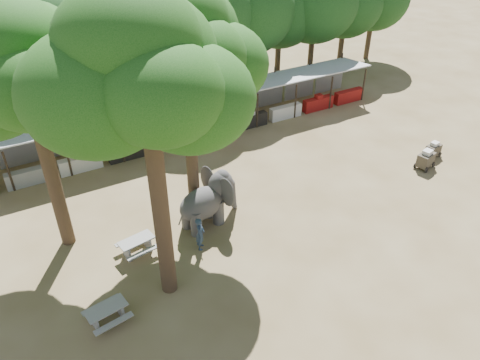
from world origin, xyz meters
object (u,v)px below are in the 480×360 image
yard_tree_center (138,74)px  cart_back (433,149)px  yard_tree_left (19,71)px  elephant (209,200)px  handler (200,234)px  picnic_table_far (137,244)px  yard_tree_back (179,45)px  picnic_table_near (107,313)px  cart_front (426,159)px

yard_tree_center → cart_back: (17.95, 2.04, -8.73)m
yard_tree_left → elephant: 9.71m
yard_tree_left → handler: yard_tree_left is taller
yard_tree_center → picnic_table_far: yard_tree_center is taller
handler → yard_tree_back: bearing=16.2°
yard_tree_back → handler: (-0.68, -2.57, -7.72)m
yard_tree_back → cart_back: (14.95, -1.96, -8.06)m
picnic_table_far → yard_tree_left: bearing=127.2°
picnic_table_near → cart_back: 20.69m
elephant → picnic_table_far: 3.95m
yard_tree_back → cart_front: size_ratio=8.59×
picnic_table_near → cart_back: size_ratio=1.59×
yard_tree_back → cart_back: 17.10m
elephant → yard_tree_back: bearing=105.4°
cart_back → yard_tree_back: bearing=163.1°
handler → yard_tree_center: bearing=152.8°
yard_tree_back → handler: size_ratio=6.87×
picnic_table_far → cart_front: cart_front is taller
cart_back → handler: bearing=172.8°
yard_tree_back → cart_back: yard_tree_back is taller
yard_tree_center → cart_front: bearing=4.8°
yard_tree_center → cart_front: (16.58, 1.39, -8.65)m
cart_back → cart_front: bearing=-163.9°
cart_back → picnic_table_near: bearing=178.1°
cart_front → yard_tree_left: bearing=154.8°
yard_tree_back → picnic_table_near: yard_tree_back is taller
elephant → picnic_table_far: elephant is taller
handler → cart_back: 15.65m
yard_tree_back → cart_back: bearing=-7.5°
yard_tree_back → handler: 8.16m
yard_tree_back → picnic_table_near: size_ratio=6.54×
yard_tree_center → cart_front: size_ratio=9.11×
yard_tree_back → picnic_table_near: 10.83m
cart_front → cart_back: size_ratio=1.21×
picnic_table_near → picnic_table_far: bearing=45.3°
picnic_table_far → cart_front: 16.94m
yard_tree_left → yard_tree_center: yard_tree_center is taller
picnic_table_near → elephant: bearing=21.6°
yard_tree_left → cart_front: 21.33m
yard_tree_left → picnic_table_far: size_ratio=6.23×
yard_tree_left → yard_tree_back: yard_tree_back is taller
picnic_table_far → cart_front: (16.90, -1.09, 0.05)m
cart_front → cart_back: cart_front is taller
yard_tree_left → picnic_table_far: yard_tree_left is taller
yard_tree_center → elephant: size_ratio=3.45×
yard_tree_left → picnic_table_far: bearing=-43.2°
yard_tree_back → picnic_table_far: size_ratio=6.42×
yard_tree_back → cart_front: yard_tree_back is taller
picnic_table_far → cart_back: (18.27, -0.44, -0.03)m
elephant → cart_back: size_ratio=3.20×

